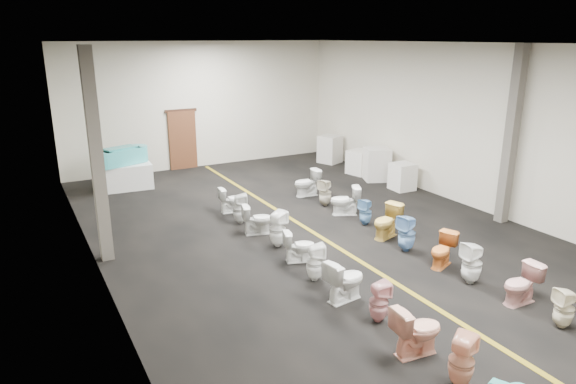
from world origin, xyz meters
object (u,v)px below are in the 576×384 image
(toilet_left_8, at_px, (257,219))
(toilet_right_6, at_px, (407,233))
(toilet_left_2, at_px, (417,330))
(toilet_left_6, at_px, (299,246))
(toilet_left_3, at_px, (379,302))
(toilet_left_7, at_px, (278,229))
(bathtub, at_px, (121,156))
(toilet_left_5, at_px, (315,262))
(toilet_right_2, at_px, (564,308))
(appliance_crate_c, at_px, (360,162))
(toilet_left_10, at_px, (232,200))
(toilet_left_1, at_px, (462,361))
(toilet_right_3, at_px, (521,284))
(toilet_right_7, at_px, (387,221))
(toilet_right_9, at_px, (345,201))
(toilet_right_11, at_px, (307,183))
(toilet_left_4, at_px, (345,280))
(toilet_right_10, at_px, (325,193))
(appliance_crate_a, at_px, (402,177))
(appliance_crate_b, at_px, (377,164))
(toilet_right_4, at_px, (472,263))
(display_table, at_px, (123,177))
(toilet_left_9, at_px, (240,209))
(appliance_crate_d, at_px, (330,149))
(toilet_right_5, at_px, (443,250))
(toilet_right_8, at_px, (366,212))

(toilet_left_8, height_order, toilet_right_6, toilet_right_6)
(toilet_left_2, height_order, toilet_left_6, toilet_left_2)
(toilet_left_3, distance_m, toilet_left_7, 3.71)
(bathtub, height_order, toilet_left_5, bathtub)
(toilet_right_2, bearing_deg, toilet_left_6, -134.94)
(appliance_crate_c, relative_size, toilet_left_8, 1.12)
(toilet_left_3, xyz_separation_m, toilet_left_10, (0.02, 6.46, -0.01))
(toilet_left_1, bearing_deg, toilet_left_2, -21.68)
(toilet_right_3, bearing_deg, toilet_right_7, -177.67)
(toilet_right_9, bearing_deg, toilet_right_11, -154.61)
(toilet_left_8, bearing_deg, toilet_left_3, -164.56)
(toilet_left_4, relative_size, toilet_right_9, 1.00)
(toilet_left_7, height_order, toilet_left_8, toilet_left_7)
(toilet_left_8, xyz_separation_m, toilet_right_3, (2.69, -5.40, 0.00))
(toilet_left_2, distance_m, toilet_left_6, 3.78)
(appliance_crate_c, height_order, toilet_right_10, appliance_crate_c)
(bathtub, distance_m, toilet_left_5, 8.62)
(appliance_crate_a, xyz_separation_m, appliance_crate_b, (0.00, 1.31, 0.12))
(toilet_left_3, relative_size, toilet_right_4, 0.86)
(display_table, relative_size, toilet_left_9, 2.23)
(toilet_left_4, bearing_deg, toilet_left_9, -7.21)
(appliance_crate_d, relative_size, toilet_left_5, 1.35)
(toilet_left_6, bearing_deg, toilet_left_4, -165.93)
(toilet_right_2, bearing_deg, toilet_left_4, -118.49)
(toilet_left_4, relative_size, toilet_right_2, 1.14)
(appliance_crate_d, height_order, toilet_right_3, appliance_crate_d)
(toilet_left_1, height_order, toilet_left_4, toilet_left_4)
(toilet_left_6, bearing_deg, toilet_right_2, -132.45)
(bathtub, distance_m, appliance_crate_c, 8.02)
(toilet_right_7, bearing_deg, toilet_right_10, 161.94)
(appliance_crate_d, height_order, toilet_right_7, appliance_crate_d)
(toilet_left_3, xyz_separation_m, toilet_right_2, (2.57, -1.62, -0.01))
(appliance_crate_d, relative_size, toilet_left_8, 1.39)
(toilet_left_4, bearing_deg, toilet_left_8, -8.30)
(toilet_left_1, height_order, toilet_left_3, toilet_left_1)
(toilet_left_4, height_order, toilet_right_2, toilet_left_4)
(toilet_left_8, distance_m, toilet_right_2, 6.80)
(appliance_crate_b, bearing_deg, toilet_right_10, -153.52)
(toilet_left_10, bearing_deg, toilet_left_4, -175.96)
(toilet_left_4, relative_size, toilet_right_10, 1.03)
(toilet_left_9, bearing_deg, appliance_crate_b, -57.07)
(toilet_right_3, relative_size, toilet_right_6, 0.88)
(toilet_right_9, distance_m, toilet_right_11, 1.98)
(toilet_left_3, height_order, toilet_right_10, toilet_right_10)
(toilet_left_4, bearing_deg, toilet_right_6, -72.66)
(appliance_crate_a, height_order, toilet_right_6, toilet_right_6)
(toilet_left_6, distance_m, toilet_right_11, 4.75)
(toilet_right_5, xyz_separation_m, toilet_right_8, (0.09, 2.79, -0.01))
(appliance_crate_a, distance_m, toilet_left_7, 5.98)
(toilet_left_10, distance_m, toilet_right_9, 3.10)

